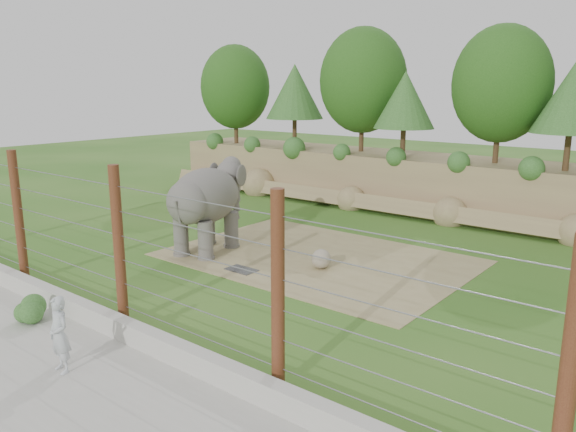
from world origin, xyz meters
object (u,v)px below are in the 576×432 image
Objects in this scene: elephant at (206,209)px; barrier_fence at (119,247)px; stone_ball at (321,259)px; zookeeper at (59,335)px.

elephant is 6.47m from barrier_fence.
elephant is 4.61m from stone_ball.
zookeeper is at bearing -65.26° from barrier_fence.
elephant is 0.19× the size of barrier_fence.
elephant is 2.38× the size of zookeeper.
barrier_fence is at bearing -100.85° from stone_ball.
barrier_fence is (-1.27, -6.64, 1.66)m from stone_ball.
elephant is at bearing 118.34° from barrier_fence.
stone_ball is at bearing 93.18° from zookeeper.
stone_ball is at bearing 79.15° from barrier_fence.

